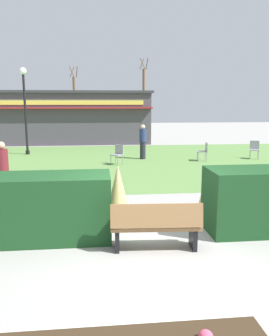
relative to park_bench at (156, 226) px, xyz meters
name	(u,v)px	position (x,y,z in m)	size (l,w,h in m)	color
ground_plane	(145,246)	(-0.17, 0.21, -0.48)	(80.00, 80.00, 0.00)	#999691
lawn_patch	(117,161)	(-0.17, 10.00, -0.48)	(36.00, 12.00, 0.01)	#5B8442
park_bench	(156,226)	(0.00, 0.00, 0.00)	(1.73, 0.62, 0.95)	olive
hedge_left	(42,208)	(-2.21, 0.77, 0.19)	(2.77, 1.10, 1.34)	#19421E
hedge_right	(256,200)	(2.30, 0.75, 0.21)	(2.08, 1.10, 1.38)	#19421E
ornamental_grass_behind_left	(222,204)	(1.75, 1.27, -0.01)	(0.79, 0.79, 0.94)	tan
ornamental_grass_behind_right	(56,202)	(-1.99, 1.35, 0.13)	(0.53, 0.53, 1.22)	tan
ornamental_grass_behind_center	(207,193)	(1.53, 1.69, 0.15)	(0.56, 0.56, 1.26)	tan
ornamental_grass_behind_far	(118,195)	(-0.63, 1.49, 0.22)	(0.67, 0.67, 1.40)	tan
lamppost_far	(25,101)	(-4.85, 12.81, 2.34)	(0.36, 0.36, 4.52)	black
food_kiosk	(71,117)	(-2.92, 18.31, 1.28)	(10.95, 4.44, 3.49)	#47424C
cafe_chair_west	(254,148)	(6.61, 10.12, 0.05)	(0.58, 0.58, 0.89)	gray
cafe_chair_east	(118,153)	(-0.19, 9.23, 0.05)	(0.62, 0.62, 0.89)	gray
cafe_chair_center	(204,150)	(3.93, 9.71, 0.05)	(0.50, 0.50, 0.89)	gray
person_strolling	(3,171)	(-3.76, 3.80, 0.38)	(0.34, 0.34, 1.69)	#23232D
person_standing	(143,142)	(1.12, 10.63, 0.38)	(0.34, 0.34, 1.69)	#23232D
parked_car_west_slot	(67,125)	(-3.87, 26.37, 0.16)	(4.34, 2.34, 1.20)	silver
tree_left_bg	(144,98)	(3.74, 30.41, 2.74)	(0.91, 0.96, 7.18)	brown
tree_right_bg	(74,101)	(-3.54, 32.31, 2.39)	(0.91, 0.96, 6.48)	brown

